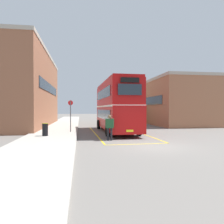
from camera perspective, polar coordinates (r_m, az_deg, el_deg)
ground_plane at (r=27.14m, az=0.64°, el=-3.82°), size 135.60×135.60×0.00m
sidewalk_left at (r=29.28m, az=-12.81°, el=-3.36°), size 4.00×57.60×0.14m
brick_building_left at (r=29.39m, az=-21.37°, el=5.40°), size 5.55×19.46×9.14m
depot_building_right at (r=33.75m, az=15.65°, el=2.50°), size 8.12×16.14×6.39m
double_decker_bus at (r=20.68m, az=1.02°, el=1.69°), size 3.08×10.60×4.75m
single_deck_bus at (r=36.95m, az=2.13°, el=-0.03°), size 3.38×10.06×3.02m
pedestrian_boarding at (r=15.08m, az=-0.63°, el=-3.60°), size 0.60×0.26×1.79m
litter_bin at (r=17.36m, az=-17.20°, el=-4.42°), size 0.46×0.46×0.97m
bus_stop_sign at (r=19.63m, az=-10.87°, el=-0.28°), size 0.43×0.15×2.83m
bay_marking_yellow at (r=18.89m, az=2.07°, el=-5.86°), size 4.58×12.65×0.01m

